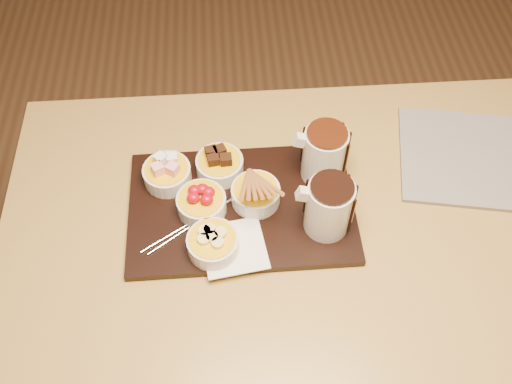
{
  "coord_description": "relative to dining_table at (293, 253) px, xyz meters",
  "views": [
    {
      "loc": [
        -0.12,
        -0.61,
        1.73
      ],
      "look_at": [
        -0.08,
        0.05,
        0.81
      ],
      "focal_mm": 40.0,
      "sensor_mm": 36.0,
      "label": 1
    }
  ],
  "objects": [
    {
      "name": "ground",
      "position": [
        0.0,
        0.0,
        -0.65
      ],
      "size": [
        5.0,
        5.0,
        0.0
      ],
      "primitive_type": "plane",
      "color": "#56361D",
      "rests_on": "ground"
    },
    {
      "name": "serving_board",
      "position": [
        -0.11,
        0.05,
        0.11
      ],
      "size": [
        0.46,
        0.3,
        0.02
      ],
      "primitive_type": "cube",
      "rotation": [
        0.0,
        0.0,
        0.0
      ],
      "color": "black",
      "rests_on": "dining_table"
    },
    {
      "name": "fondue_skewers",
      "position": [
        -0.2,
        0.02,
        0.12
      ],
      "size": [
        0.16,
        0.24,
        0.01
      ],
      "primitive_type": null,
      "rotation": [
        0.0,
        0.0,
        -1.01
      ],
      "color": "silver",
      "rests_on": "serving_board"
    },
    {
      "name": "newspaper",
      "position": [
        0.42,
        0.15,
        0.1
      ],
      "size": [
        0.38,
        0.33,
        0.01
      ],
      "primitive_type": "cube",
      "rotation": [
        0.0,
        0.0,
        -0.19
      ],
      "color": "beige",
      "rests_on": "dining_table"
    },
    {
      "name": "napkin",
      "position": [
        -0.13,
        -0.05,
        0.12
      ],
      "size": [
        0.14,
        0.14,
        0.0
      ],
      "primitive_type": "cube",
      "rotation": [
        0.0,
        0.0,
        0.14
      ],
      "color": "white",
      "rests_on": "serving_board"
    },
    {
      "name": "bowl_marshmallows",
      "position": [
        -0.26,
        0.13,
        0.14
      ],
      "size": [
        0.1,
        0.1,
        0.04
      ],
      "primitive_type": "cylinder",
      "color": "silver",
      "rests_on": "serving_board"
    },
    {
      "name": "dining_table",
      "position": [
        0.0,
        0.0,
        0.0
      ],
      "size": [
        1.2,
        0.8,
        0.75
      ],
      "color": "#A6853D",
      "rests_on": "ground"
    },
    {
      "name": "pitcher_milk_chocolate",
      "position": [
        0.07,
        0.13,
        0.18
      ],
      "size": [
        0.09,
        0.09,
        0.12
      ],
      "primitive_type": "cylinder",
      "rotation": [
        0.0,
        0.0,
        0.0
      ],
      "color": "silver",
      "rests_on": "serving_board"
    },
    {
      "name": "bowl_biscotti",
      "position": [
        -0.08,
        0.06,
        0.14
      ],
      "size": [
        0.1,
        0.1,
        0.04
      ],
      "primitive_type": "cylinder",
      "color": "silver",
      "rests_on": "serving_board"
    },
    {
      "name": "pitcher_dark_chocolate",
      "position": [
        0.06,
        -0.0,
        0.18
      ],
      "size": [
        0.09,
        0.09,
        0.12
      ],
      "primitive_type": "cylinder",
      "rotation": [
        0.0,
        0.0,
        0.0
      ],
      "color": "silver",
      "rests_on": "serving_board"
    },
    {
      "name": "bowl_strawberries",
      "position": [
        -0.19,
        0.05,
        0.14
      ],
      "size": [
        0.1,
        0.1,
        0.04
      ],
      "primitive_type": "cylinder",
      "color": "silver",
      "rests_on": "serving_board"
    },
    {
      "name": "bowl_bananas",
      "position": [
        -0.17,
        -0.05,
        0.14
      ],
      "size": [
        0.1,
        0.1,
        0.04
      ],
      "primitive_type": "cylinder",
      "color": "silver",
      "rests_on": "serving_board"
    },
    {
      "name": "bowl_cake",
      "position": [
        -0.15,
        0.14,
        0.14
      ],
      "size": [
        0.1,
        0.1,
        0.04
      ],
      "primitive_type": "cylinder",
      "color": "silver",
      "rests_on": "serving_board"
    }
  ]
}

